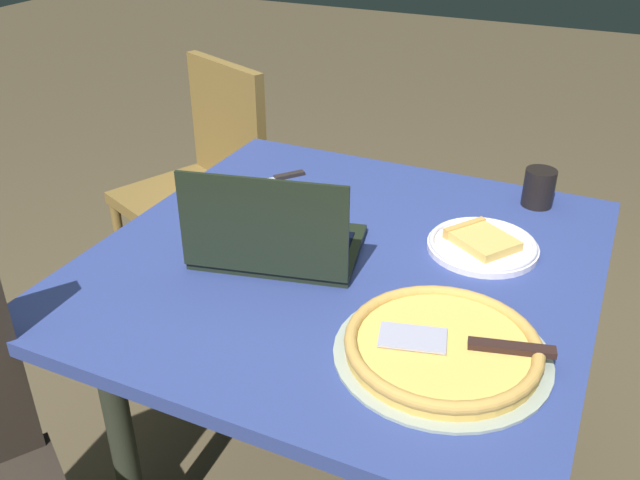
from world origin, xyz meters
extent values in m
cube|color=navy|center=(0.00, 0.00, 0.71)|extent=(1.05, 1.04, 0.03)
cylinder|color=#272B20|center=(-0.37, -0.37, 0.35)|extent=(0.06, 0.06, 0.70)
cylinder|color=#272B20|center=(0.37, -0.37, 0.35)|extent=(0.06, 0.06, 0.70)
cylinder|color=#272B20|center=(-0.37, 0.37, 0.35)|extent=(0.06, 0.06, 0.70)
cube|color=black|center=(0.03, -0.14, 0.74)|extent=(0.31, 0.39, 0.02)
cube|color=black|center=(0.03, -0.14, 0.75)|extent=(0.21, 0.33, 0.00)
cube|color=black|center=(0.15, -0.11, 0.85)|extent=(0.08, 0.34, 0.21)
cube|color=black|center=(0.15, -0.11, 0.85)|extent=(0.07, 0.30, 0.18)
cylinder|color=white|center=(-0.15, 0.26, 0.73)|extent=(0.24, 0.24, 0.01)
torus|color=silver|center=(-0.15, 0.26, 0.74)|extent=(0.23, 0.23, 0.01)
cube|color=#D8B359|center=(-0.15, 0.26, 0.75)|extent=(0.16, 0.17, 0.02)
cube|color=gold|center=(-0.19, 0.21, 0.75)|extent=(0.10, 0.08, 0.03)
cylinder|color=#9CA99A|center=(0.23, 0.28, 0.73)|extent=(0.38, 0.38, 0.01)
cylinder|color=#EDB954|center=(0.23, 0.28, 0.74)|extent=(0.33, 0.33, 0.02)
torus|color=tan|center=(0.23, 0.28, 0.75)|extent=(0.34, 0.34, 0.02)
cube|color=#A6A5BD|center=(0.25, 0.23, 0.76)|extent=(0.10, 0.13, 0.00)
cube|color=black|center=(0.21, 0.39, 0.76)|extent=(0.06, 0.15, 0.01)
cube|color=#B6B9C5|center=(-0.25, -0.35, 0.73)|extent=(0.13, 0.11, 0.00)
cube|color=black|center=(-0.32, -0.30, 0.73)|extent=(0.08, 0.07, 0.01)
cylinder|color=black|center=(-0.43, 0.33, 0.77)|extent=(0.08, 0.08, 0.09)
cylinder|color=#431E1E|center=(-0.43, 0.33, 0.80)|extent=(0.07, 0.07, 0.01)
cube|color=brown|center=(-0.53, -0.80, 0.46)|extent=(0.53, 0.53, 0.04)
cube|color=brown|center=(-0.70, -0.73, 0.69)|extent=(0.18, 0.37, 0.41)
cylinder|color=brown|center=(-0.43, -1.04, 0.22)|extent=(0.03, 0.03, 0.44)
cylinder|color=brown|center=(-0.29, -0.70, 0.22)|extent=(0.03, 0.03, 0.44)
cylinder|color=brown|center=(-0.77, -0.89, 0.22)|extent=(0.03, 0.03, 0.44)
cylinder|color=brown|center=(-0.62, -0.56, 0.22)|extent=(0.03, 0.03, 0.44)
camera|label=1|loc=(1.17, 0.48, 1.48)|focal=38.39mm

